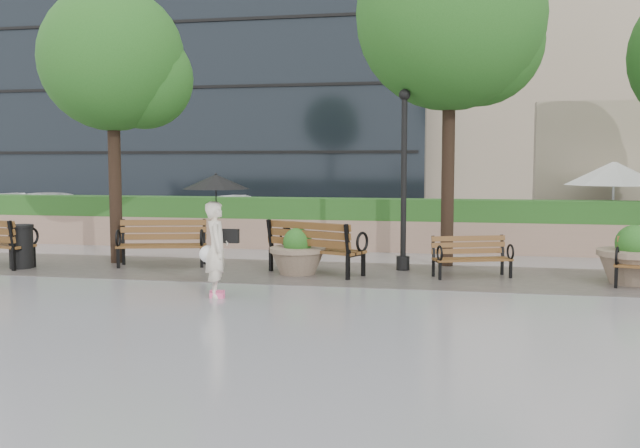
% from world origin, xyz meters
% --- Properties ---
extents(ground, '(100.00, 100.00, 0.00)m').
position_xyz_m(ground, '(0.00, 0.00, 0.00)').
color(ground, gray).
rests_on(ground, ground).
extents(cobble_strip, '(28.00, 3.20, 0.01)m').
position_xyz_m(cobble_strip, '(0.00, 3.00, 0.01)').
color(cobble_strip, '#383330').
rests_on(cobble_strip, ground).
extents(hedge_wall, '(24.00, 0.80, 1.35)m').
position_xyz_m(hedge_wall, '(0.00, 7.00, 0.66)').
color(hedge_wall, '#957460').
rests_on(hedge_wall, ground).
extents(asphalt_street, '(40.00, 7.00, 0.00)m').
position_xyz_m(asphalt_street, '(0.00, 11.00, 0.00)').
color(asphalt_street, black).
rests_on(asphalt_street, ground).
extents(bench_1, '(2.01, 1.20, 1.01)m').
position_xyz_m(bench_1, '(-3.98, 3.21, 0.30)').
color(bench_1, brown).
rests_on(bench_1, ground).
extents(bench_2, '(2.17, 1.56, 1.09)m').
position_xyz_m(bench_2, '(-0.44, 2.83, 0.32)').
color(bench_2, brown).
rests_on(bench_2, ground).
extents(bench_3, '(1.63, 1.08, 0.82)m').
position_xyz_m(bench_3, '(2.70, 2.99, 0.24)').
color(bench_3, brown).
rests_on(bench_3, ground).
extents(planter_left, '(1.15, 1.15, 0.96)m').
position_xyz_m(planter_left, '(-0.80, 2.72, 0.38)').
color(planter_left, '#7F6B56').
rests_on(planter_left, ground).
extents(planter_right, '(1.34, 1.34, 1.12)m').
position_xyz_m(planter_right, '(5.68, 2.82, 0.44)').
color(planter_right, '#7F6B56').
rests_on(planter_right, ground).
extents(trash_bin, '(0.54, 0.54, 0.90)m').
position_xyz_m(trash_bin, '(-6.84, 2.34, 0.45)').
color(trash_bin, black).
rests_on(trash_bin, ground).
extents(lamppost, '(0.28, 0.28, 3.81)m').
position_xyz_m(lamppost, '(1.28, 3.69, 1.67)').
color(lamppost, black).
rests_on(lamppost, ground).
extents(tree_0, '(3.33, 3.21, 6.20)m').
position_xyz_m(tree_0, '(-5.08, 3.62, 4.47)').
color(tree_0, black).
rests_on(tree_0, ground).
extents(tree_1, '(4.09, 4.09, 7.49)m').
position_xyz_m(tree_1, '(2.32, 4.60, 5.31)').
color(tree_1, black).
rests_on(tree_1, ground).
extents(patio_umb_white, '(2.50, 2.50, 2.30)m').
position_xyz_m(patio_umb_white, '(6.35, 8.37, 1.99)').
color(patio_umb_white, black).
rests_on(patio_umb_white, ground).
extents(car_left, '(4.62, 2.24, 1.30)m').
position_xyz_m(car_left, '(-10.45, 9.73, 0.65)').
color(car_left, white).
rests_on(car_left, ground).
extents(car_right, '(3.80, 1.74, 1.21)m').
position_xyz_m(car_right, '(-4.57, 10.70, 0.60)').
color(car_right, white).
rests_on(car_right, ground).
extents(pedestrian, '(1.13, 1.13, 2.08)m').
position_xyz_m(pedestrian, '(-1.61, 0.12, 1.27)').
color(pedestrian, '#EFE1C9').
rests_on(pedestrian, ground).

